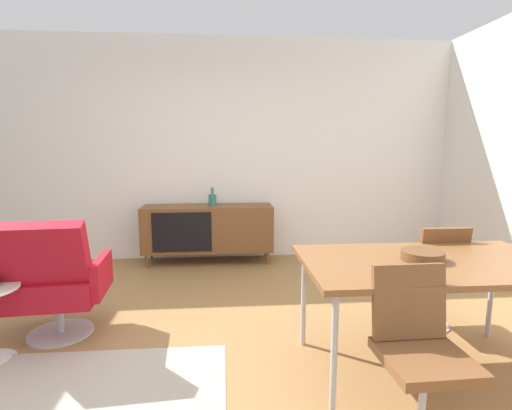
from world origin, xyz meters
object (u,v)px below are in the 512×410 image
sideboard (208,228)px  dining_chair_back_right (433,272)px  dining_chair_front_left (419,349)px  lounge_chair_red (53,279)px  dining_table (430,267)px  wooden_bowl_on_table (422,256)px  vase_cobalt (212,199)px

sideboard → dining_chair_back_right: (1.84, -1.96, 0.03)m
sideboard → dining_chair_front_left: 3.28m
dining_chair_back_right → lounge_chair_red: bearing=178.4°
dining_table → lounge_chair_red: 2.65m
sideboard → lounge_chair_red: bearing=-119.7°
sideboard → wooden_bowl_on_table: bearing=-60.1°
dining_table → wooden_bowl_on_table: 0.09m
wooden_bowl_on_table → dining_chair_back_right: 0.75m
sideboard → vase_cobalt: 0.36m
dining_table → dining_chair_back_right: size_ratio=1.87×
dining_chair_front_left → sideboard: bearing=110.4°
dining_chair_back_right → sideboard: bearing=133.3°
sideboard → dining_chair_front_left: (1.14, -3.07, 0.03)m
dining_table → dining_chair_front_left: 0.70m
dining_table → dining_chair_back_right: dining_chair_back_right is taller
dining_table → dining_chair_front_left: size_ratio=1.87×
dining_table → dining_chair_front_left: (-0.35, -0.56, -0.23)m
vase_cobalt → wooden_bowl_on_table: size_ratio=0.87×
vase_cobalt → lounge_chair_red: bearing=-121.1°
dining_chair_back_right → dining_chair_front_left: bearing=-122.1°
dining_chair_back_right → lounge_chair_red: 2.92m
sideboard → vase_cobalt: (0.06, 0.00, 0.36)m
dining_chair_front_left → lounge_chair_red: lounge_chair_red is taller
dining_chair_back_right → wooden_bowl_on_table: bearing=-126.1°
vase_cobalt → dining_table: (1.43, -2.52, -0.10)m
sideboard → dining_chair_front_left: size_ratio=1.87×
wooden_bowl_on_table → dining_chair_back_right: bearing=53.9°
dining_chair_front_left → dining_chair_back_right: size_ratio=1.00×
vase_cobalt → dining_table: size_ratio=0.14×
dining_chair_front_left → lounge_chair_red: bearing=151.5°
vase_cobalt → wooden_bowl_on_table: bearing=-61.2°
vase_cobalt → dining_chair_front_left: bearing=-70.7°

